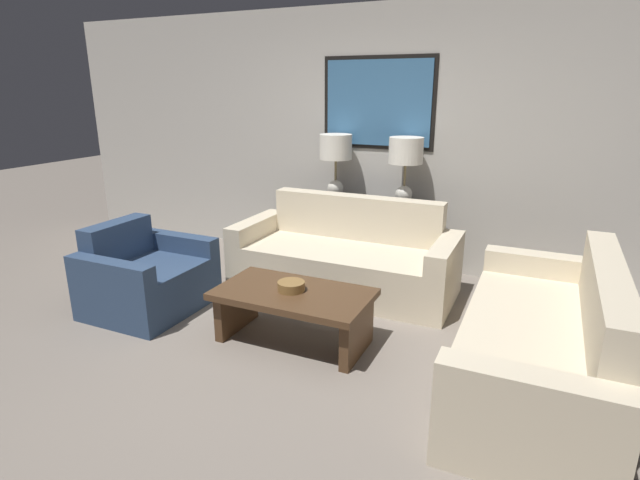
{
  "coord_description": "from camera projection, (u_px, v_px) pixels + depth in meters",
  "views": [
    {
      "loc": [
        1.65,
        -2.6,
        1.85
      ],
      "look_at": [
        0.01,
        0.96,
        0.65
      ],
      "focal_mm": 28.0,
      "sensor_mm": 36.0,
      "label": 1
    }
  ],
  "objects": [
    {
      "name": "console_table",
      "position": [
        367.0,
        235.0,
        5.26
      ],
      "size": [
        1.28,
        0.37,
        0.72
      ],
      "color": "black",
      "rests_on": "ground_plane"
    },
    {
      "name": "couch_by_back_wall",
      "position": [
        345.0,
        260.0,
        4.73
      ],
      "size": [
        2.07,
        0.88,
        0.85
      ],
      "color": "beige",
      "rests_on": "ground_plane"
    },
    {
      "name": "table_lamp_left",
      "position": [
        336.0,
        154.0,
        5.17
      ],
      "size": [
        0.33,
        0.33,
        0.67
      ],
      "color": "silver",
      "rests_on": "console_table"
    },
    {
      "name": "ground_plane",
      "position": [
        260.0,
        366.0,
        3.47
      ],
      "size": [
        20.0,
        20.0,
        0.0
      ],
      "primitive_type": "plane",
      "color": "slate"
    },
    {
      "name": "armchair_near_back_wall",
      "position": [
        146.0,
        279.0,
        4.31
      ],
      "size": [
        0.82,
        0.95,
        0.74
      ],
      "color": "navy",
      "rests_on": "ground_plane"
    },
    {
      "name": "back_wall",
      "position": [
        378.0,
        140.0,
        5.21
      ],
      "size": [
        7.96,
        0.12,
        2.65
      ],
      "color": "beige",
      "rests_on": "ground_plane"
    },
    {
      "name": "couch_by_side",
      "position": [
        543.0,
        345.0,
        3.17
      ],
      "size": [
        0.88,
        2.07,
        0.85
      ],
      "color": "beige",
      "rests_on": "ground_plane"
    },
    {
      "name": "table_lamp_right",
      "position": [
        406.0,
        158.0,
        4.87
      ],
      "size": [
        0.33,
        0.33,
        0.67
      ],
      "color": "silver",
      "rests_on": "console_table"
    },
    {
      "name": "decorative_bowl",
      "position": [
        291.0,
        286.0,
        3.69
      ],
      "size": [
        0.2,
        0.2,
        0.07
      ],
      "color": "olive",
      "rests_on": "coffee_table"
    },
    {
      "name": "coffee_table",
      "position": [
        293.0,
        305.0,
        3.72
      ],
      "size": [
        1.15,
        0.64,
        0.41
      ],
      "color": "#4C331E",
      "rests_on": "ground_plane"
    }
  ]
}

